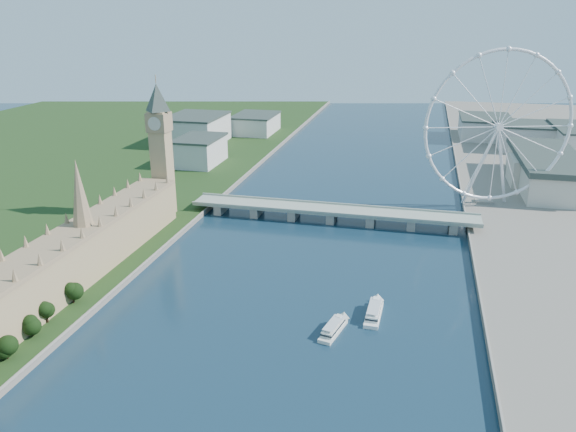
% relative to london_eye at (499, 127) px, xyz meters
% --- Properties ---
extents(parliament_range, '(24.00, 200.00, 70.00)m').
position_rel_london_eye_xyz_m(parliament_range, '(-247.98, -185.08, -49.04)').
color(parliament_range, tan).
rests_on(parliament_range, ground).
extents(big_ben, '(20.02, 20.02, 110.00)m').
position_rel_london_eye_xyz_m(big_ben, '(-247.98, -77.08, -0.95)').
color(big_ben, tan).
rests_on(big_ben, ground).
extents(westminster_bridge, '(220.00, 22.00, 9.50)m').
position_rel_london_eye_xyz_m(westminster_bridge, '(-119.98, -55.08, -60.89)').
color(westminster_bridge, gray).
rests_on(westminster_bridge, ground).
extents(london_eye, '(113.60, 39.12, 124.30)m').
position_rel_london_eye_xyz_m(london_eye, '(0.00, 0.00, 0.00)').
color(london_eye, silver).
rests_on(london_eye, ground).
extents(county_hall, '(54.00, 144.00, 35.00)m').
position_rel_london_eye_xyz_m(county_hall, '(55.02, 74.92, -67.52)').
color(county_hall, beige).
rests_on(county_hall, ground).
extents(city_skyline, '(505.00, 280.00, 32.00)m').
position_rel_london_eye_xyz_m(city_skyline, '(-80.75, 205.00, -50.56)').
color(city_skyline, beige).
rests_on(city_skyline, ground).
extents(tour_boat_near, '(12.97, 28.28, 6.03)m').
position_rel_london_eye_xyz_m(tour_boat_near, '(-93.54, -214.89, -67.52)').
color(tour_boat_near, silver).
rests_on(tour_boat_near, ground).
extents(tour_boat_far, '(8.78, 30.80, 6.76)m').
position_rel_london_eye_xyz_m(tour_boat_far, '(-75.19, -194.10, -67.52)').
color(tour_boat_far, white).
rests_on(tour_boat_far, ground).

